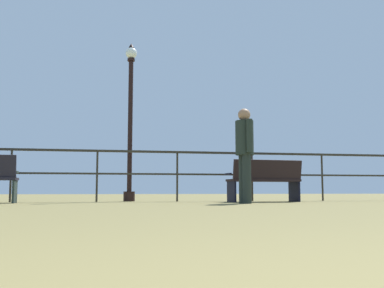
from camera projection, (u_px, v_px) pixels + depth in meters
The scene contains 4 objects.
pier_railing at pixel (138, 164), 9.69m from camera, with size 22.82×0.05×1.12m.
bench_near_right at pixel (265, 179), 9.42m from camera, with size 1.59×0.80×0.89m.
lamppost_center at pixel (130, 117), 10.08m from camera, with size 0.27×0.27×3.65m.
person_by_bench at pixel (245, 149), 8.38m from camera, with size 0.35×0.58×1.81m.
Camera 1 is at (-0.71, 0.23, 0.25)m, focal length 41.27 mm.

